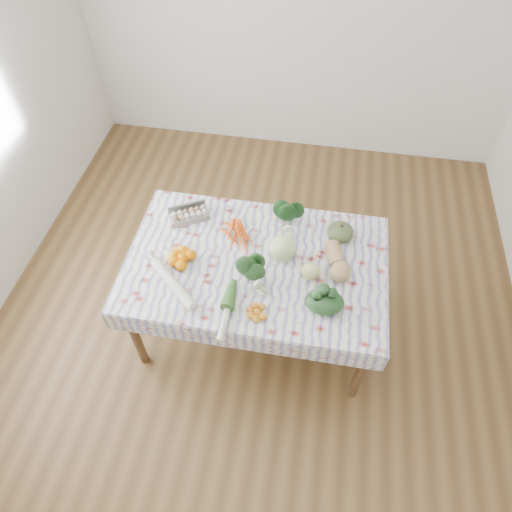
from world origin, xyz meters
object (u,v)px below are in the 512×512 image
kabocha_squash (340,232)px  butternut_squash (337,261)px  cabbage (283,248)px  dining_table (256,270)px  egg_carton (190,216)px  grapefruit (310,271)px

kabocha_squash → butternut_squash: butternut_squash is taller
kabocha_squash → cabbage: bearing=-147.3°
dining_table → butternut_squash: bearing=4.5°
cabbage → butternut_squash: size_ratio=0.60×
dining_table → egg_carton: size_ratio=6.08×
kabocha_squash → grapefruit: kabocha_squash is taller
egg_carton → kabocha_squash: (1.02, 0.01, 0.02)m
dining_table → kabocha_squash: size_ratio=9.11×
kabocha_squash → butternut_squash: (-0.00, -0.25, 0.01)m
kabocha_squash → cabbage: size_ratio=1.03×
kabocha_squash → dining_table: bearing=-150.2°
kabocha_squash → butternut_squash: bearing=-91.0°
butternut_squash → kabocha_squash: bearing=70.7°
dining_table → grapefruit: 0.38m
cabbage → grapefruit: (0.19, -0.13, -0.03)m
egg_carton → butternut_squash: bearing=-42.6°
egg_carton → grapefruit: size_ratio=2.34×
butternut_squash → grapefruit: butternut_squash is taller
egg_carton → grapefruit: bearing=-50.9°
butternut_squash → dining_table: bearing=166.3°
butternut_squash → grapefruit: bearing=-165.9°
dining_table → grapefruit: (0.35, -0.06, 0.14)m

